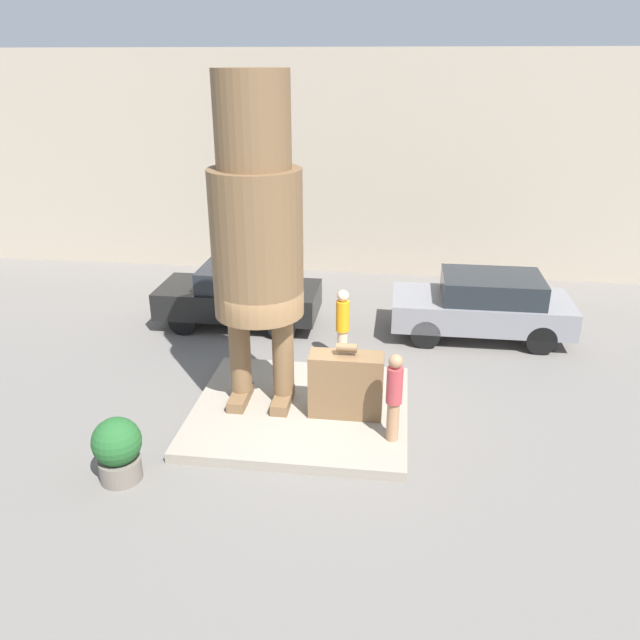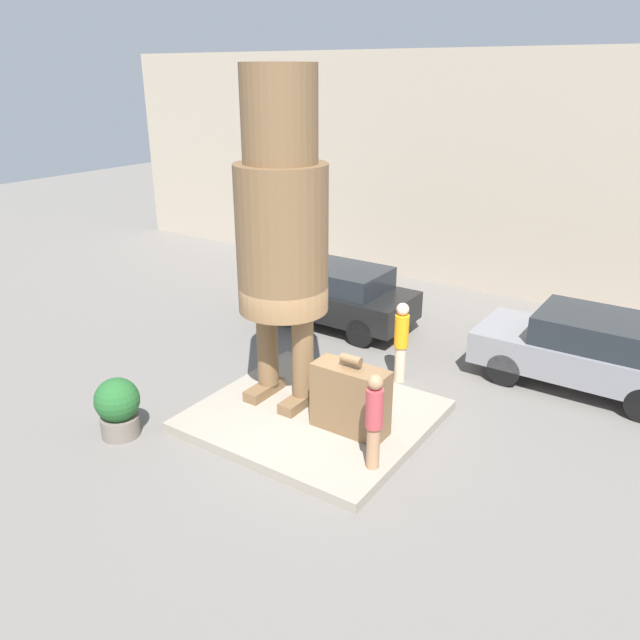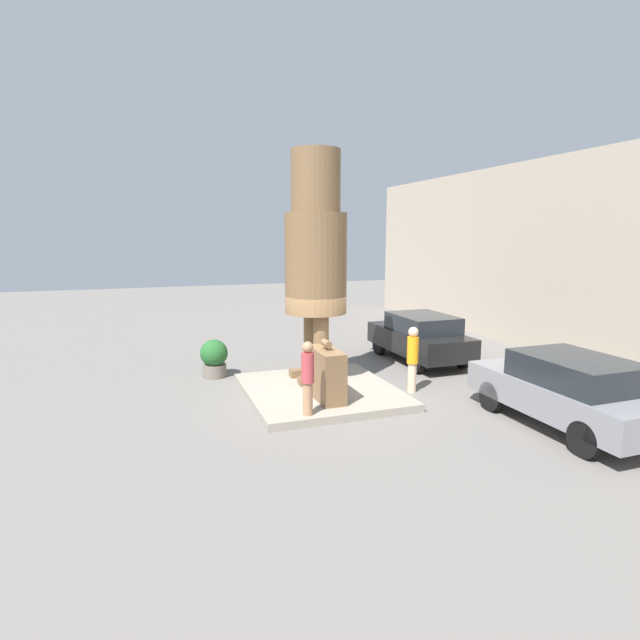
{
  "view_description": "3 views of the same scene",
  "coord_description": "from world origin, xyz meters",
  "px_view_note": "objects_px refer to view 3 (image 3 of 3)",
  "views": [
    {
      "loc": [
        1.73,
        -10.33,
        6.37
      ],
      "look_at": [
        0.4,
        -0.15,
        2.08
      ],
      "focal_mm": 35.0,
      "sensor_mm": 36.0,
      "label": 1
    },
    {
      "loc": [
        5.8,
        -8.39,
        6.13
      ],
      "look_at": [
        0.03,
        0.17,
        1.99
      ],
      "focal_mm": 35.0,
      "sensor_mm": 36.0,
      "label": 2
    },
    {
      "loc": [
        11.75,
        -4.15,
        4.1
      ],
      "look_at": [
        -0.24,
        0.08,
        1.93
      ],
      "focal_mm": 28.0,
      "sensor_mm": 36.0,
      "label": 3
    }
  ],
  "objects_px": {
    "parked_car_black": "(420,336)",
    "parked_car_grey": "(568,389)",
    "statue_figure": "(316,249)",
    "worker_hivis": "(413,357)",
    "tourist": "(308,375)",
    "planter_pot": "(214,358)",
    "giant_suitcase": "(326,374)"
  },
  "relations": [
    {
      "from": "parked_car_black",
      "to": "parked_car_grey",
      "type": "xyz_separation_m",
      "value": [
        6.07,
        0.02,
        0.01
      ]
    },
    {
      "from": "statue_figure",
      "to": "worker_hivis",
      "type": "relative_size",
      "value": 3.47
    },
    {
      "from": "tourist",
      "to": "worker_hivis",
      "type": "height_order",
      "value": "tourist"
    },
    {
      "from": "parked_car_grey",
      "to": "tourist",
      "type": "bearing_deg",
      "value": 68.1
    },
    {
      "from": "parked_car_black",
      "to": "parked_car_grey",
      "type": "height_order",
      "value": "parked_car_grey"
    },
    {
      "from": "tourist",
      "to": "planter_pot",
      "type": "relative_size",
      "value": 1.48
    },
    {
      "from": "planter_pot",
      "to": "worker_hivis",
      "type": "bearing_deg",
      "value": 56.04
    },
    {
      "from": "giant_suitcase",
      "to": "parked_car_black",
      "type": "xyz_separation_m",
      "value": [
        -3.1,
        4.4,
        0.03
      ]
    },
    {
      "from": "parked_car_grey",
      "to": "worker_hivis",
      "type": "height_order",
      "value": "worker_hivis"
    },
    {
      "from": "giant_suitcase",
      "to": "parked_car_grey",
      "type": "bearing_deg",
      "value": 56.09
    },
    {
      "from": "tourist",
      "to": "worker_hivis",
      "type": "relative_size",
      "value": 0.94
    },
    {
      "from": "giant_suitcase",
      "to": "planter_pot",
      "type": "bearing_deg",
      "value": -147.81
    },
    {
      "from": "tourist",
      "to": "parked_car_black",
      "type": "height_order",
      "value": "tourist"
    },
    {
      "from": "planter_pot",
      "to": "worker_hivis",
      "type": "height_order",
      "value": "worker_hivis"
    },
    {
      "from": "parked_car_grey",
      "to": "worker_hivis",
      "type": "distance_m",
      "value": 3.79
    },
    {
      "from": "parked_car_black",
      "to": "worker_hivis",
      "type": "bearing_deg",
      "value": 146.2
    },
    {
      "from": "parked_car_black",
      "to": "planter_pot",
      "type": "xyz_separation_m",
      "value": [
        -0.39,
        -6.6,
        -0.26
      ]
    },
    {
      "from": "worker_hivis",
      "to": "planter_pot",
      "type": "bearing_deg",
      "value": -123.96
    },
    {
      "from": "giant_suitcase",
      "to": "worker_hivis",
      "type": "distance_m",
      "value": 2.55
    },
    {
      "from": "statue_figure",
      "to": "planter_pot",
      "type": "distance_m",
      "value": 4.43
    },
    {
      "from": "parked_car_black",
      "to": "planter_pot",
      "type": "bearing_deg",
      "value": 86.59
    },
    {
      "from": "parked_car_black",
      "to": "planter_pot",
      "type": "height_order",
      "value": "parked_car_black"
    },
    {
      "from": "giant_suitcase",
      "to": "parked_car_grey",
      "type": "relative_size",
      "value": 0.34
    },
    {
      "from": "statue_figure",
      "to": "planter_pot",
      "type": "height_order",
      "value": "statue_figure"
    },
    {
      "from": "statue_figure",
      "to": "giant_suitcase",
      "type": "distance_m",
      "value": 3.38
    },
    {
      "from": "tourist",
      "to": "worker_hivis",
      "type": "xyz_separation_m",
      "value": [
        -1.2,
        3.28,
        -0.14
      ]
    },
    {
      "from": "worker_hivis",
      "to": "statue_figure",
      "type": "bearing_deg",
      "value": -121.15
    },
    {
      "from": "statue_figure",
      "to": "parked_car_black",
      "type": "height_order",
      "value": "statue_figure"
    },
    {
      "from": "statue_figure",
      "to": "tourist",
      "type": "height_order",
      "value": "statue_figure"
    },
    {
      "from": "statue_figure",
      "to": "parked_car_black",
      "type": "distance_m",
      "value": 5.22
    },
    {
      "from": "parked_car_black",
      "to": "worker_hivis",
      "type": "distance_m",
      "value": 3.36
    },
    {
      "from": "tourist",
      "to": "worker_hivis",
      "type": "distance_m",
      "value": 3.5
    }
  ]
}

